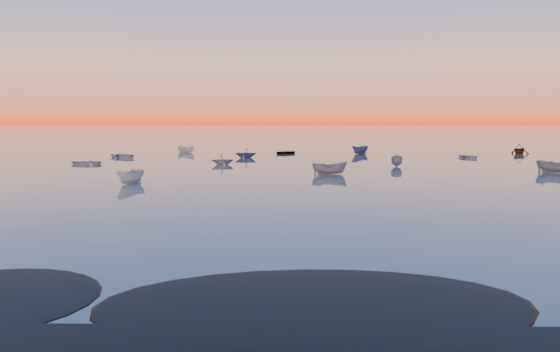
# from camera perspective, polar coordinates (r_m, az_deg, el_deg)

# --- Properties ---
(ground) EXTENTS (600.00, 600.00, 0.00)m
(ground) POSITION_cam_1_polar(r_m,az_deg,el_deg) (118.78, -0.45, 3.16)
(ground) COLOR slate
(ground) RESTS_ON ground
(mud_lobes) EXTENTS (140.00, 6.00, 0.07)m
(mud_lobes) POSITION_cam_1_polar(r_m,az_deg,el_deg) (18.88, -8.58, -13.00)
(mud_lobes) COLOR black
(mud_lobes) RESTS_ON ground
(moored_fleet) EXTENTS (124.00, 58.00, 1.20)m
(moored_fleet) POSITION_cam_1_polar(r_m,az_deg,el_deg) (71.91, -1.42, 1.22)
(moored_fleet) COLOR silver
(moored_fleet) RESTS_ON ground
(boat_near_center) EXTENTS (2.01, 4.04, 1.35)m
(boat_near_center) POSITION_cam_1_polar(r_m,az_deg,el_deg) (59.71, 5.20, 0.18)
(boat_near_center) COLOR slate
(boat_near_center) RESTS_ON ground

